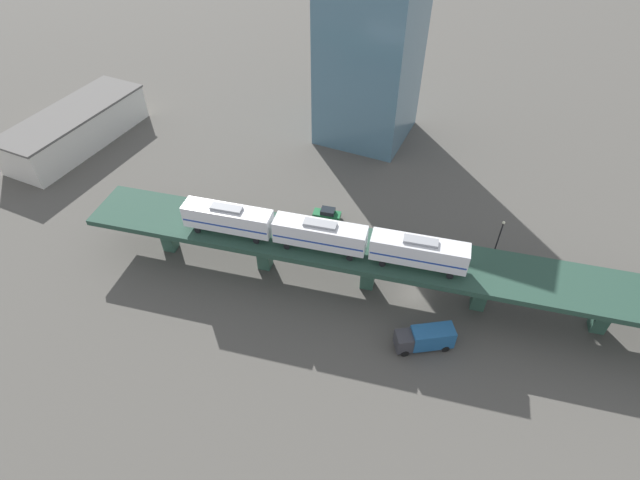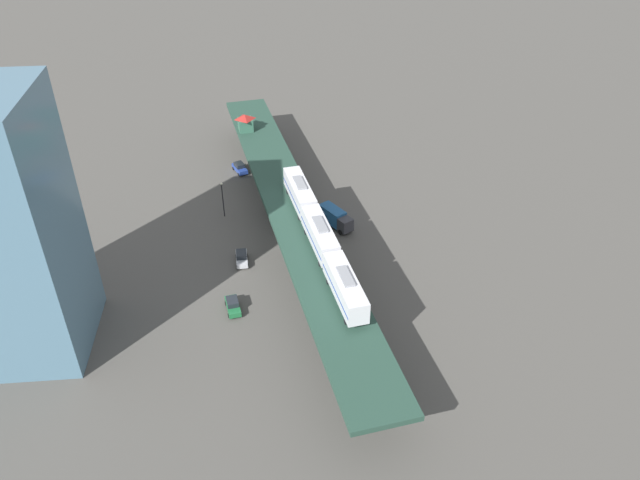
% 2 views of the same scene
% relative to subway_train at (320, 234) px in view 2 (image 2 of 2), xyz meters
% --- Properties ---
extents(ground_plane, '(400.00, 400.00, 0.00)m').
position_rel_subway_train_xyz_m(ground_plane, '(3.63, -12.51, -9.47)').
color(ground_plane, '#4C4944').
extents(elevated_viaduct, '(24.29, 92.06, 6.93)m').
position_rel_subway_train_xyz_m(elevated_viaduct, '(3.66, -12.67, -3.50)').
color(elevated_viaduct, '#244135').
rests_on(elevated_viaduct, ground).
extents(subway_train, '(9.23, 37.12, 4.45)m').
position_rel_subway_train_xyz_m(subway_train, '(0.00, 0.00, 0.00)').
color(subway_train, silver).
rests_on(subway_train, elevated_viaduct).
extents(signal_hut, '(3.73, 3.73, 3.40)m').
position_rel_subway_train_xyz_m(signal_hut, '(11.33, -42.26, -0.74)').
color(signal_hut, '#33604C').
rests_on(signal_hut, elevated_viaduct).
extents(street_car_silver, '(2.14, 4.49, 1.89)m').
position_rel_subway_train_xyz_m(street_car_silver, '(12.17, -6.88, -8.54)').
color(street_car_silver, '#B7BABF').
rests_on(street_car_silver, ground).
extents(street_car_blue, '(3.37, 4.75, 1.89)m').
position_rel_subway_train_xyz_m(street_car_blue, '(12.96, -37.61, -8.54)').
color(street_car_blue, '#233D93').
rests_on(street_car_blue, ground).
extents(street_car_green, '(2.58, 4.66, 1.89)m').
position_rel_subway_train_xyz_m(street_car_green, '(13.31, 4.79, -8.54)').
color(street_car_green, '#1E6638').
rests_on(street_car_green, ground).
extents(delivery_truck, '(5.76, 7.28, 3.20)m').
position_rel_subway_train_xyz_m(delivery_truck, '(-4.20, -16.17, -7.71)').
color(delivery_truck, '#333338').
rests_on(delivery_truck, ground).
extents(street_lamp, '(0.44, 0.44, 6.94)m').
position_rel_subway_train_xyz_m(street_lamp, '(15.49, -21.13, -5.37)').
color(street_lamp, black).
rests_on(street_lamp, ground).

